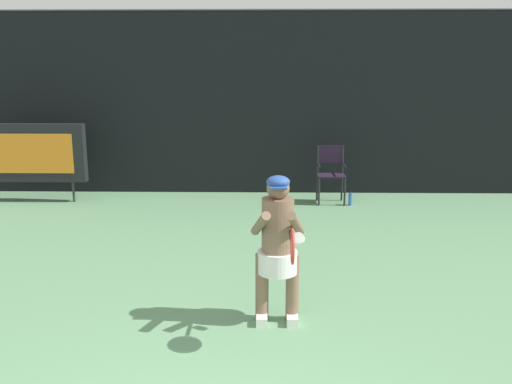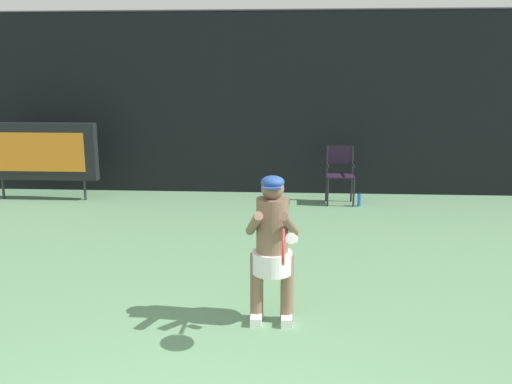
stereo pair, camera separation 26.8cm
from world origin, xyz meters
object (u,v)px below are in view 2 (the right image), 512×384
object	(u,v)px
scoreboard	(41,152)
water_bottle	(359,200)
umpire_chair	(340,171)
tennis_racket	(283,246)
tennis_player	(272,244)

from	to	relation	value
scoreboard	water_bottle	distance (m)	6.17
water_bottle	umpire_chair	bearing A→B (deg)	145.73
umpire_chair	scoreboard	bearing A→B (deg)	-179.50
water_bottle	tennis_racket	xyz separation A→B (m)	(-1.35, -5.44, 0.85)
water_bottle	tennis_player	world-z (taller)	tennis_player
tennis_player	scoreboard	bearing A→B (deg)	132.63
water_bottle	tennis_player	bearing A→B (deg)	-106.75
tennis_racket	scoreboard	bearing A→B (deg)	136.79
water_bottle	tennis_racket	bearing A→B (deg)	-103.95
scoreboard	tennis_player	bearing A→B (deg)	-47.37
umpire_chair	tennis_racket	bearing A→B (deg)	-99.97
scoreboard	tennis_player	world-z (taller)	scoreboard
tennis_racket	umpire_chair	bearing A→B (deg)	86.59
tennis_racket	water_bottle	bearing A→B (deg)	82.61
scoreboard	umpire_chair	size ratio (longest dim) A/B	2.04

